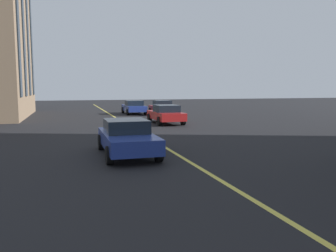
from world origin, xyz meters
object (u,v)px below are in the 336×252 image
object	(u,v)px
car_red_mid	(166,114)
car_blue_trailing	(127,137)
car_blue_near	(134,107)
car_red_far	(162,107)

from	to	relation	value
car_red_mid	car_blue_trailing	bearing A→B (deg)	156.35
car_blue_trailing	car_red_mid	distance (m)	11.80
car_blue_trailing	car_red_mid	world-z (taller)	same
car_blue_trailing	car_blue_near	size ratio (longest dim) A/B	1.00
car_red_mid	car_blue_near	xyz separation A→B (m)	(9.68, 0.51, 0.00)
car_blue_near	car_red_mid	bearing A→B (deg)	-176.99
car_red_far	car_blue_near	bearing A→B (deg)	63.49
car_blue_trailing	car_blue_near	distance (m)	20.92
car_blue_near	car_red_far	size ratio (longest dim) A/B	1.13
car_blue_trailing	car_red_far	size ratio (longest dim) A/B	1.13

